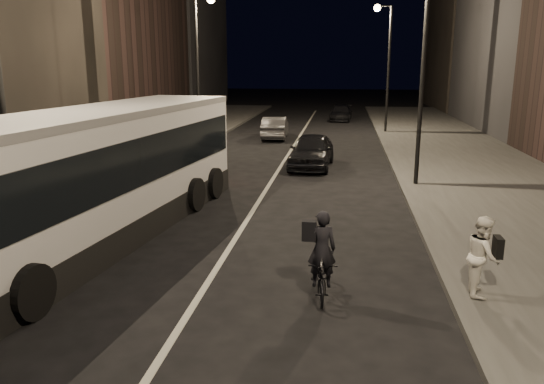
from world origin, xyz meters
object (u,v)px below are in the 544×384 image
(city_bus, at_px, (97,170))
(car_near, at_px, (312,151))
(streetlight_left_near, at_px, (4,32))
(car_far, at_px, (341,113))
(streetlight_left_far, at_px, (201,50))
(car_mid, at_px, (275,128))
(cyclist_on_bicycle, at_px, (321,269))
(pedestrian_woman, at_px, (483,256))
(streetlight_right_mid, at_px, (417,42))
(streetlight_right_far, at_px, (385,51))

(city_bus, xyz_separation_m, car_near, (5.01, 10.81, -1.12))
(streetlight_left_near, relative_size, car_far, 1.95)
(streetlight_left_far, height_order, car_near, streetlight_left_far)
(car_mid, bearing_deg, cyclist_on_bicycle, 96.66)
(cyclist_on_bicycle, relative_size, car_mid, 0.45)
(pedestrian_woman, bearing_deg, streetlight_left_far, 34.95)
(streetlight_right_mid, height_order, streetlight_left_far, same)
(city_bus, relative_size, car_near, 2.92)
(streetlight_left_far, xyz_separation_m, car_far, (7.89, 14.10, -4.76))
(streetlight_right_far, xyz_separation_m, pedestrian_woman, (0.27, -26.00, -4.40))
(cyclist_on_bicycle, distance_m, car_near, 13.84)
(city_bus, bearing_deg, pedestrian_woman, -9.39)
(pedestrian_woman, bearing_deg, car_mid, 23.60)
(city_bus, bearing_deg, streetlight_right_mid, 46.27)
(car_near, bearing_deg, streetlight_right_far, 75.69)
(car_mid, bearing_deg, streetlight_left_near, 76.28)
(streetlight_left_far, distance_m, car_near, 10.41)
(streetlight_right_far, height_order, city_bus, streetlight_right_far)
(streetlight_right_mid, distance_m, streetlight_left_near, 13.33)
(streetlight_right_mid, height_order, cyclist_on_bicycle, streetlight_right_mid)
(streetlight_right_far, relative_size, pedestrian_woman, 5.08)
(streetlight_left_near, bearing_deg, cyclist_on_bicycle, -16.19)
(streetlight_right_far, height_order, pedestrian_woman, streetlight_right_far)
(streetlight_left_near, distance_m, car_far, 33.40)
(car_near, distance_m, car_mid, 9.52)
(car_near, bearing_deg, car_far, 89.95)
(streetlight_right_far, height_order, cyclist_on_bicycle, streetlight_right_far)
(streetlight_left_far, relative_size, city_bus, 0.62)
(streetlight_left_far, distance_m, car_far, 16.85)
(cyclist_on_bicycle, distance_m, car_far, 34.37)
(streetlight_right_far, bearing_deg, car_near, -107.48)
(streetlight_left_near, relative_size, car_near, 1.82)
(streetlight_left_far, height_order, pedestrian_woman, streetlight_left_far)
(streetlight_right_mid, height_order, car_near, streetlight_right_mid)
(streetlight_right_far, relative_size, streetlight_left_near, 1.00)
(streetlight_right_far, bearing_deg, streetlight_right_mid, -90.00)
(streetlight_left_near, xyz_separation_m, city_bus, (1.73, 0.73, -3.48))
(streetlight_right_mid, xyz_separation_m, cyclist_on_bicycle, (-2.87, -10.26, -4.74))
(city_bus, xyz_separation_m, car_far, (6.16, 31.38, -1.28))
(pedestrian_woman, relative_size, car_far, 0.38)
(streetlight_left_far, height_order, car_far, streetlight_left_far)
(streetlight_left_near, distance_m, cyclist_on_bicycle, 9.40)
(streetlight_left_near, distance_m, streetlight_left_far, 18.00)
(city_bus, bearing_deg, streetlight_left_far, 102.83)
(city_bus, xyz_separation_m, cyclist_on_bicycle, (6.06, -2.99, -1.26))
(streetlight_left_near, bearing_deg, pedestrian_woman, -10.37)
(streetlight_left_near, relative_size, cyclist_on_bicycle, 4.33)
(city_bus, relative_size, cyclist_on_bicycle, 6.96)
(streetlight_right_far, xyz_separation_m, streetlight_left_far, (-10.66, -6.00, 0.00))
(streetlight_right_mid, relative_size, city_bus, 0.62)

